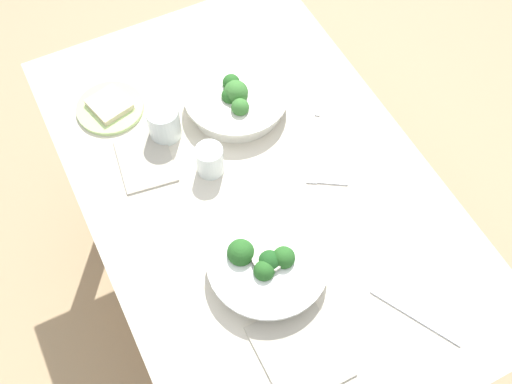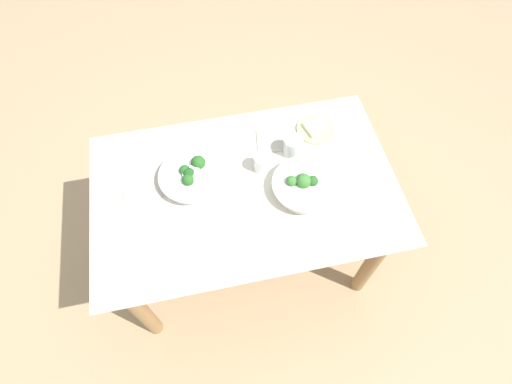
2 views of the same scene
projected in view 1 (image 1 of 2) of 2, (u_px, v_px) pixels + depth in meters
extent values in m
plane|color=tan|center=(257.00, 295.00, 2.17)|extent=(6.00, 6.00, 0.00)
cube|color=beige|center=(257.00, 184.00, 1.55)|extent=(1.31, 0.83, 0.01)
cube|color=#9E7547|center=(257.00, 188.00, 1.57)|extent=(1.27, 0.80, 0.02)
cylinder|color=#9E7547|center=(455.00, 370.00, 1.69)|extent=(0.07, 0.07, 0.69)
cylinder|color=#9E7547|center=(266.00, 87.00, 2.21)|extent=(0.07, 0.07, 0.69)
cylinder|color=#9E7547|center=(95.00, 154.00, 2.06)|extent=(0.07, 0.07, 0.69)
cylinder|color=white|center=(268.00, 266.00, 1.41)|extent=(0.25, 0.25, 0.04)
cylinder|color=white|center=(268.00, 261.00, 1.39)|extent=(0.27, 0.27, 0.01)
sphere|color=#286023|center=(241.00, 253.00, 1.39)|extent=(0.06, 0.06, 0.06)
sphere|color=#286023|center=(284.00, 258.00, 1.38)|extent=(0.05, 0.05, 0.05)
sphere|color=#286023|center=(264.00, 271.00, 1.37)|extent=(0.05, 0.05, 0.05)
sphere|color=#1E511E|center=(269.00, 262.00, 1.38)|extent=(0.05, 0.05, 0.05)
cylinder|color=beige|center=(269.00, 256.00, 1.38)|extent=(0.08, 0.08, 0.01)
cylinder|color=silver|center=(236.00, 101.00, 1.66)|extent=(0.25, 0.25, 0.05)
cylinder|color=silver|center=(236.00, 94.00, 1.64)|extent=(0.28, 0.28, 0.01)
sphere|color=#286023|center=(231.00, 83.00, 1.64)|extent=(0.05, 0.05, 0.05)
sphere|color=#286023|center=(231.00, 96.00, 1.62)|extent=(0.05, 0.05, 0.05)
sphere|color=#3D7A33|center=(236.00, 92.00, 1.62)|extent=(0.06, 0.06, 0.06)
sphere|color=#3D7A33|center=(240.00, 107.00, 1.60)|extent=(0.05, 0.05, 0.05)
cylinder|color=#B7D684|center=(110.00, 108.00, 1.67)|extent=(0.18, 0.18, 0.01)
cube|color=beige|center=(109.00, 104.00, 1.66)|extent=(0.12, 0.11, 0.02)
cylinder|color=silver|center=(210.00, 160.00, 1.54)|extent=(0.07, 0.07, 0.08)
cylinder|color=silver|center=(164.00, 123.00, 1.59)|extent=(0.08, 0.08, 0.09)
cube|color=#B7B7BC|center=(318.00, 98.00, 1.69)|extent=(0.06, 0.04, 0.00)
cube|color=#B7B7BC|center=(318.00, 111.00, 1.67)|extent=(0.03, 0.03, 0.00)
cube|color=#B7B7BC|center=(333.00, 183.00, 1.55)|extent=(0.05, 0.07, 0.00)
cube|color=#B7B7BC|center=(312.00, 181.00, 1.55)|extent=(0.03, 0.03, 0.00)
cube|color=#B7B7BC|center=(415.00, 317.00, 1.37)|extent=(0.20, 0.11, 0.00)
cube|color=#B1A997|center=(146.00, 161.00, 1.58)|extent=(0.18, 0.15, 0.01)
cube|color=#B1A997|center=(299.00, 351.00, 1.33)|extent=(0.20, 0.17, 0.01)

